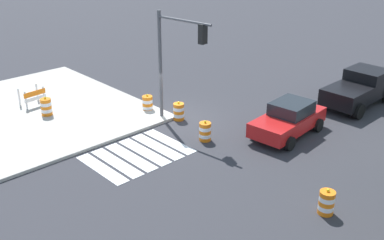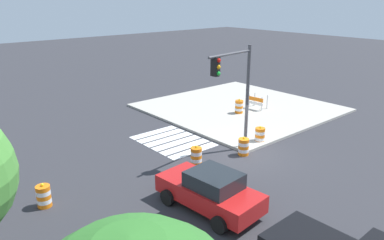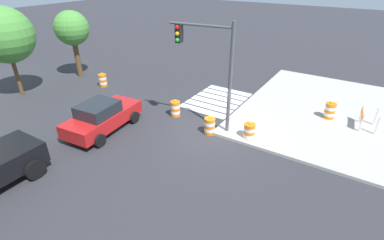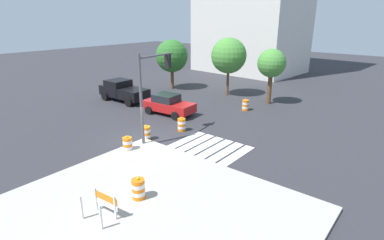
# 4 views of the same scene
# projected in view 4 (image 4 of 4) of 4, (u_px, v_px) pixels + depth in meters

# --- Properties ---
(ground_plane) EXTENTS (120.00, 120.00, 0.00)m
(ground_plane) POSITION_uv_depth(u_px,v_px,m) (144.00, 140.00, 19.66)
(ground_plane) COLOR #2D2D33
(sidewalk_corner) EXTENTS (12.00, 12.00, 0.15)m
(sidewalk_corner) POSITION_uv_depth(u_px,v_px,m) (134.00, 223.00, 11.65)
(sidewalk_corner) COLOR #ADA89E
(sidewalk_corner) RESTS_ON ground
(crosswalk_stripes) EXTENTS (4.35, 3.20, 0.02)m
(crosswalk_stripes) POSITION_uv_depth(u_px,v_px,m) (210.00, 147.00, 18.60)
(crosswalk_stripes) COLOR silver
(crosswalk_stripes) RESTS_ON ground
(sports_car) EXTENTS (4.45, 2.43, 1.63)m
(sports_car) POSITION_uv_depth(u_px,v_px,m) (168.00, 104.00, 24.71)
(sports_car) COLOR red
(sports_car) RESTS_ON ground
(pickup_truck) EXTENTS (5.18, 2.40, 1.92)m
(pickup_truck) POSITION_uv_depth(u_px,v_px,m) (122.00, 91.00, 28.66)
(pickup_truck) COLOR black
(pickup_truck) RESTS_ON ground
(traffic_barrel_near_corner) EXTENTS (0.56, 0.56, 1.02)m
(traffic_barrel_near_corner) POSITION_uv_depth(u_px,v_px,m) (128.00, 145.00, 17.83)
(traffic_barrel_near_corner) COLOR orange
(traffic_barrel_near_corner) RESTS_ON ground
(traffic_barrel_crosswalk_end) EXTENTS (0.56, 0.56, 1.02)m
(traffic_barrel_crosswalk_end) POSITION_uv_depth(u_px,v_px,m) (146.00, 133.00, 19.59)
(traffic_barrel_crosswalk_end) COLOR orange
(traffic_barrel_crosswalk_end) RESTS_ON ground
(traffic_barrel_median_near) EXTENTS (0.56, 0.56, 1.02)m
(traffic_barrel_median_near) POSITION_uv_depth(u_px,v_px,m) (245.00, 105.00, 25.78)
(traffic_barrel_median_near) COLOR orange
(traffic_barrel_median_near) RESTS_ON ground
(traffic_barrel_median_far) EXTENTS (0.56, 0.56, 1.02)m
(traffic_barrel_median_far) POSITION_uv_depth(u_px,v_px,m) (182.00, 125.00, 21.13)
(traffic_barrel_median_far) COLOR orange
(traffic_barrel_median_far) RESTS_ON ground
(traffic_barrel_on_sidewalk) EXTENTS (0.56, 0.56, 1.02)m
(traffic_barrel_on_sidewalk) POSITION_uv_depth(u_px,v_px,m) (138.00, 189.00, 12.97)
(traffic_barrel_on_sidewalk) COLOR orange
(traffic_barrel_on_sidewalk) RESTS_ON sidewalk_corner
(construction_barricade) EXTENTS (1.30, 0.89, 1.00)m
(construction_barricade) POSITION_uv_depth(u_px,v_px,m) (102.00, 204.00, 11.75)
(construction_barricade) COLOR silver
(construction_barricade) RESTS_ON sidewalk_corner
(traffic_light_pole) EXTENTS (0.70, 3.28, 5.50)m
(traffic_light_pole) POSITION_uv_depth(u_px,v_px,m) (153.00, 80.00, 18.52)
(traffic_light_pole) COLOR #4C4C51
(traffic_light_pole) RESTS_ON sidewalk_corner
(street_tree_streetside_near) EXTENTS (2.51, 2.51, 4.96)m
(street_tree_streetside_near) POSITION_uv_depth(u_px,v_px,m) (272.00, 64.00, 26.80)
(street_tree_streetside_near) COLOR brown
(street_tree_streetside_near) RESTS_ON ground
(street_tree_streetside_mid) EXTENTS (3.47, 3.47, 5.33)m
(street_tree_streetside_mid) POSITION_uv_depth(u_px,v_px,m) (172.00, 56.00, 32.61)
(street_tree_streetside_mid) COLOR brown
(street_tree_streetside_mid) RESTS_ON ground
(street_tree_streetside_far) EXTENTS (3.47, 3.47, 5.72)m
(street_tree_streetside_far) POSITION_uv_depth(u_px,v_px,m) (229.00, 56.00, 29.62)
(street_tree_streetside_far) COLOR brown
(street_tree_streetside_far) RESTS_ON ground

